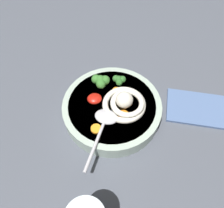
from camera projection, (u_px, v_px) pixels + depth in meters
The scene contains 11 objects.
table_slab at pixel (120, 108), 68.48cm from camera, with size 134.82×134.82×3.99cm, color #474C56.
soup_bowl at pixel (112, 109), 63.11cm from camera, with size 26.76×26.76×4.60cm.
noodle_pile at pixel (125, 103), 59.53cm from camera, with size 12.60×12.36×5.07cm.
soup_spoon at pixel (105, 121), 57.33cm from camera, with size 9.97×17.13×1.60cm.
chili_sauce_dollop at pixel (95, 99), 61.20cm from camera, with size 3.91×3.51×1.76cm, color #B2190F.
broccoli_floret_left at pixel (119, 80), 63.64cm from camera, with size 3.75×3.23×2.97cm.
broccoli_floret_beside_chili at pixel (101, 81), 62.58cm from camera, with size 5.06×4.35×4.00cm.
carrot_slice_front at pixel (96, 129), 56.66cm from camera, with size 2.61×2.61×0.65cm, color orange.
carrot_slice_rear at pixel (116, 91), 63.39cm from camera, with size 2.29×2.29×0.62cm, color orange.
carrot_slice_extra_a at pixel (124, 115), 58.98cm from camera, with size 2.91×2.91×0.55cm, color orange.
folded_napkin at pixel (199, 109), 65.48cm from camera, with size 17.96×11.28×0.80cm, color #4C6693.
Camera 1 is at (-5.95, -37.51, 59.04)cm, focal length 36.85 mm.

